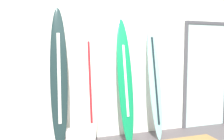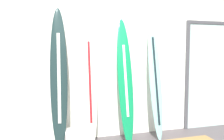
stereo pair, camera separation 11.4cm
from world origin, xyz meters
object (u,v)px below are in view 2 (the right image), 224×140
(surfboard_emerald, at_px, (125,80))
(glass_door, at_px, (208,73))
(surfboard_charcoal, at_px, (59,79))
(surfboard_seafoam, at_px, (155,81))
(surfboard_ivory, at_px, (90,82))
(display_block_left, at_px, (76,140))

(surfboard_emerald, xyz_separation_m, glass_door, (1.88, 0.27, 0.05))
(surfboard_charcoal, relative_size, surfboard_seafoam, 1.09)
(surfboard_ivory, bearing_deg, glass_door, 4.87)
(surfboard_emerald, bearing_deg, surfboard_ivory, 173.96)
(surfboard_charcoal, height_order, surfboard_emerald, surfboard_charcoal)
(surfboard_charcoal, distance_m, display_block_left, 1.01)
(surfboard_ivory, height_order, glass_door, glass_door)
(display_block_left, bearing_deg, glass_door, 7.44)
(surfboard_charcoal, distance_m, surfboard_seafoam, 1.67)
(surfboard_ivory, xyz_separation_m, glass_door, (2.48, 0.21, 0.06))
(surfboard_seafoam, bearing_deg, surfboard_ivory, 178.36)
(display_block_left, bearing_deg, surfboard_ivory, 30.47)
(surfboard_emerald, distance_m, glass_door, 1.90)
(surfboard_charcoal, xyz_separation_m, surfboard_ivory, (0.49, 0.00, -0.07))
(surfboard_charcoal, height_order, surfboard_ivory, surfboard_charcoal)
(surfboard_ivory, relative_size, display_block_left, 5.91)
(surfboard_ivory, bearing_deg, surfboard_seafoam, -1.64)
(glass_door, bearing_deg, surfboard_charcoal, -175.91)
(surfboard_charcoal, distance_m, glass_door, 2.98)
(surfboard_charcoal, height_order, glass_door, surfboard_charcoal)
(surfboard_emerald, relative_size, glass_door, 0.99)
(surfboard_charcoal, xyz_separation_m, glass_door, (2.97, 0.21, -0.01))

